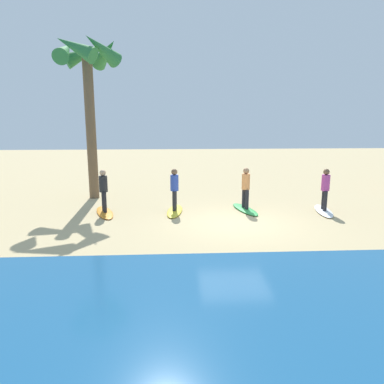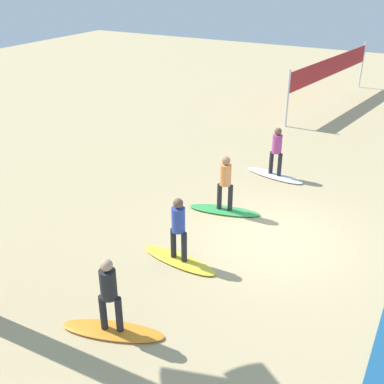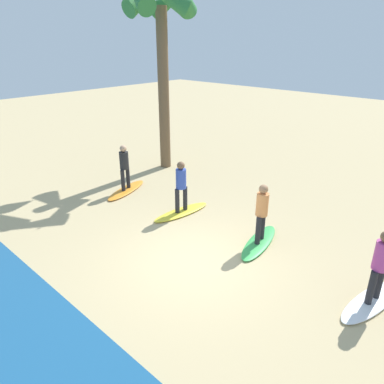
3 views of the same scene
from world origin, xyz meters
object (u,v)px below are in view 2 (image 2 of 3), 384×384
at_px(surfer_white, 277,148).
at_px(surfer_green, 225,179).
at_px(surfer_yellow, 178,225).
at_px(surfboard_green, 224,210).
at_px(surfboard_white, 274,175).
at_px(surfer_orange, 109,290).
at_px(volleyball_net, 331,69).
at_px(surfboard_orange, 113,331).
at_px(surfboard_yellow, 179,260).

relative_size(surfer_white, surfer_green, 1.00).
distance_m(surfer_white, surfer_yellow, 5.92).
height_order(surfboard_green, surfer_green, surfer_green).
relative_size(surfboard_white, surfer_orange, 1.28).
relative_size(surfer_green, surfer_yellow, 1.00).
height_order(surfboard_white, surfer_yellow, surfer_yellow).
relative_size(surfer_white, volleyball_net, 0.18).
height_order(surfboard_white, surfboard_orange, same).
bearing_deg(surfer_green, surfer_yellow, 2.31).
relative_size(surfboard_white, surfboard_yellow, 1.00).
bearing_deg(surfer_white, surfer_orange, -1.58).
relative_size(surfer_yellow, surfer_orange, 1.00).
bearing_deg(surfer_green, surfboard_white, 172.03).
distance_m(surfboard_white, surfboard_yellow, 5.92).
relative_size(surfboard_white, volleyball_net, 0.23).
relative_size(surfboard_orange, volleyball_net, 0.23).
height_order(surfboard_orange, surfer_orange, surfer_orange).
xyz_separation_m(surfer_green, volleyball_net, (-12.84, -0.29, 0.75)).
height_order(surfboard_white, surfboard_yellow, same).
xyz_separation_m(surfboard_green, surfboard_orange, (5.58, 0.19, 0.00)).
xyz_separation_m(surfboard_green, surfer_orange, (5.58, 0.19, 0.99)).
bearing_deg(surfboard_white, surfer_green, -88.06).
xyz_separation_m(surfer_white, surfer_green, (3.07, -0.43, 0.00)).
relative_size(surfboard_yellow, surfboard_orange, 1.00).
xyz_separation_m(surfboard_green, surfer_green, (0.00, 0.00, 0.99)).
height_order(surfer_yellow, surfboard_orange, surfer_yellow).
bearing_deg(surfboard_green, surfer_green, -0.00).
bearing_deg(surfboard_white, surfer_orange, -81.68).
bearing_deg(surfer_orange, surfboard_green, -178.04).
relative_size(surfer_yellow, volleyball_net, 0.18).
distance_m(surfer_orange, volleyball_net, 18.44).
bearing_deg(surfer_orange, surfer_green, -178.04).
xyz_separation_m(surfboard_green, surfboard_yellow, (2.84, 0.11, 0.00)).
bearing_deg(surfboard_yellow, surfboard_orange, -81.91).
bearing_deg(volleyball_net, surfer_orange, 1.51).
xyz_separation_m(surfer_green, surfer_orange, (5.58, 0.19, 0.00)).
bearing_deg(surfer_yellow, surfer_orange, 1.58).
relative_size(surfboard_green, surfer_green, 1.28).
bearing_deg(volleyball_net, surfer_yellow, 1.49).
xyz_separation_m(surfboard_white, surfboard_orange, (8.64, -0.24, 0.00)).
relative_size(surfer_yellow, surfboard_orange, 0.78).
bearing_deg(surfboard_yellow, surfer_orange, -81.91).
bearing_deg(volleyball_net, surfboard_green, 1.31).
height_order(surfboard_orange, volleyball_net, volleyball_net).
bearing_deg(surfer_orange, surfer_yellow, -178.42).
bearing_deg(volleyball_net, surfboard_orange, 1.51).
bearing_deg(surfer_green, surfer_orange, 1.96).
distance_m(surfboard_green, surfboard_orange, 5.58).
bearing_deg(surfboard_green, surfer_yellow, -100.52).
xyz_separation_m(surfer_white, surfer_yellow, (5.91, -0.31, 0.00)).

